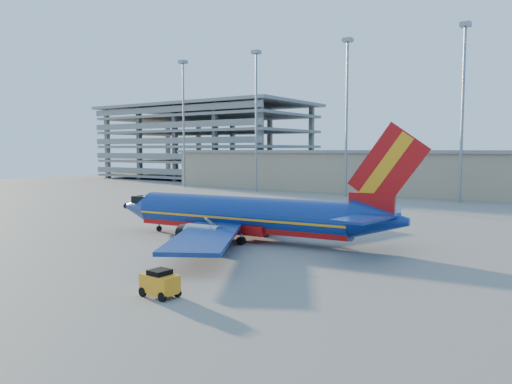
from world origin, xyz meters
TOP-DOWN VIEW (x-y plane):
  - ground at (0.00, 0.00)m, footprint 220.00×220.00m
  - terminal_building at (10.00, 58.00)m, footprint 122.00×16.00m
  - parking_garage at (-62.00, 74.05)m, footprint 62.00×32.00m
  - light_mast_row at (5.00, 46.00)m, footprint 101.60×1.60m
  - aircraft_main at (5.99, -0.83)m, footprint 32.05×30.70m
  - baggage_tug at (12.25, -18.69)m, footprint 2.32×1.49m

SIDE VIEW (x-z plane):
  - ground at x=0.00m, z-range 0.00..0.00m
  - baggage_tug at x=12.25m, z-range 0.03..1.65m
  - aircraft_main at x=5.99m, z-range -3.11..7.75m
  - terminal_building at x=10.00m, z-range 0.07..8.57m
  - parking_garage at x=-62.00m, z-range 1.03..22.43m
  - light_mast_row at x=5.00m, z-range 3.23..31.88m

